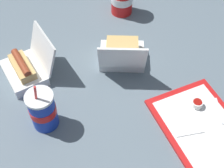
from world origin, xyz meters
TOP-DOWN VIEW (x-y plane):
  - ground_plane at (0.00, 0.00)m, footprint 3.20×3.20m
  - food_tray at (0.26, 0.22)m, footprint 0.39×0.29m
  - ketchup_cup at (0.17, 0.26)m, footprint 0.04×0.04m
  - napkin_stack at (0.21, 0.18)m, footprint 0.13×0.13m
  - plastic_fork at (0.23, 0.31)m, footprint 0.10×0.06m
  - clamshell_hotdog_right at (-0.27, -0.22)m, footprint 0.19×0.19m
  - clamshell_sandwich_left at (-0.16, 0.14)m, footprint 0.26×0.25m
  - soda_cup_left at (-0.03, -0.24)m, footprint 0.09×0.09m

SIDE VIEW (x-z plane):
  - ground_plane at x=0.00m, z-range 0.00..0.00m
  - food_tray at x=0.26m, z-range 0.00..0.01m
  - napkin_stack at x=0.21m, z-range 0.01..0.02m
  - plastic_fork at x=0.23m, z-range 0.01..0.02m
  - ketchup_cup at x=0.17m, z-range 0.01..0.04m
  - clamshell_hotdog_right at x=-0.27m, z-range -0.04..0.12m
  - clamshell_sandwich_left at x=-0.16m, z-range -0.04..0.13m
  - soda_cup_left at x=-0.03m, z-range -0.03..0.19m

